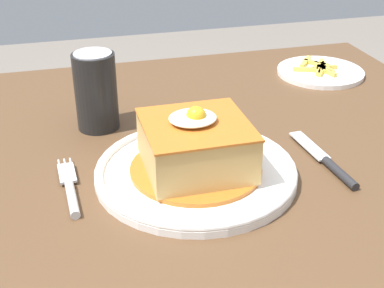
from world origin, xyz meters
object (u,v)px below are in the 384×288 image
main_plate (196,171)px  side_plate_fries (320,71)px  fork (70,190)px  knife (331,165)px  soda_can (96,91)px

main_plate → side_plate_fries: size_ratio=1.60×
fork → side_plate_fries: bearing=31.2°
fork → main_plate: bearing=-0.4°
knife → side_plate_fries: size_ratio=0.97×
soda_can → main_plate: bearing=-59.6°
fork → knife: (0.35, -0.03, 0.00)m
fork → knife: bearing=-4.7°
soda_can → side_plate_fries: 0.47m
soda_can → side_plate_fries: (0.45, 0.12, -0.06)m
fork → knife: same height
main_plate → soda_can: 0.22m
knife → side_plate_fries: 0.37m
soda_can → side_plate_fries: size_ratio=0.73×
knife → soda_can: soda_can is taller
main_plate → side_plate_fries: bearing=42.1°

